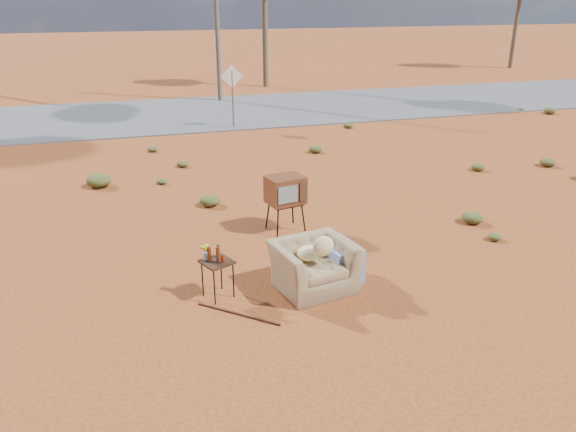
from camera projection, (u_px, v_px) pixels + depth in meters
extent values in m
plane|color=#98521E|center=(291.00, 295.00, 8.92)|extent=(140.00, 140.00, 0.00)
cube|color=#565659|center=(182.00, 114.00, 22.28)|extent=(140.00, 7.00, 0.04)
imported|color=olive|center=(313.00, 259.00, 8.94)|extent=(1.33, 0.99, 1.05)
ellipsoid|color=beige|center=(309.00, 253.00, 8.93)|extent=(0.38, 0.38, 0.22)
ellipsoid|color=beige|center=(323.00, 246.00, 8.69)|extent=(0.34, 0.17, 0.34)
cube|color=#203C93|center=(339.00, 261.00, 9.35)|extent=(0.64, 0.86, 0.62)
cube|color=black|center=(285.00, 203.00, 11.16)|extent=(0.71, 0.60, 0.03)
cylinder|color=black|center=(278.00, 223.00, 10.96)|extent=(0.04, 0.04, 0.57)
cylinder|color=black|center=(303.00, 218.00, 11.21)|extent=(0.04, 0.04, 0.57)
cylinder|color=black|center=(268.00, 216.00, 11.32)|extent=(0.04, 0.04, 0.57)
cylinder|color=black|center=(293.00, 211.00, 11.58)|extent=(0.04, 0.04, 0.57)
cube|color=#5D2C17|center=(285.00, 190.00, 11.06)|extent=(0.80, 0.68, 0.55)
cube|color=slate|center=(288.00, 195.00, 10.78)|extent=(0.42, 0.11, 0.34)
cube|color=#472D19|center=(303.00, 192.00, 10.93)|extent=(0.16, 0.05, 0.39)
cube|color=#361E13|center=(217.00, 262.00, 8.64)|extent=(0.57, 0.57, 0.03)
cylinder|color=black|center=(214.00, 287.00, 8.53)|extent=(0.02, 0.02, 0.61)
cylinder|color=black|center=(233.00, 280.00, 8.73)|extent=(0.02, 0.02, 0.61)
cylinder|color=black|center=(202.00, 279.00, 8.78)|extent=(0.02, 0.02, 0.61)
cylinder|color=black|center=(221.00, 272.00, 8.98)|extent=(0.02, 0.02, 0.61)
cylinder|color=#4B200C|center=(209.00, 255.00, 8.57)|extent=(0.06, 0.06, 0.23)
cylinder|color=#4B200C|center=(218.00, 256.00, 8.53)|extent=(0.06, 0.06, 0.24)
cylinder|color=#294F22|center=(218.00, 251.00, 8.71)|extent=(0.05, 0.05, 0.21)
cylinder|color=#AF2C0E|center=(223.00, 259.00, 8.58)|extent=(0.06, 0.06, 0.11)
cylinder|color=silver|center=(205.00, 257.00, 8.63)|extent=(0.07, 0.07, 0.12)
ellipsoid|color=yellow|center=(204.00, 248.00, 8.58)|extent=(0.14, 0.14, 0.10)
cylinder|color=#492413|center=(238.00, 314.00, 8.35)|extent=(1.07, 0.96, 0.04)
cylinder|color=brown|center=(233.00, 100.00, 19.64)|extent=(0.06, 0.06, 2.00)
cube|color=silver|center=(232.00, 76.00, 19.34)|extent=(0.78, 0.04, 0.78)
cylinder|color=brown|center=(265.00, 14.00, 27.66)|extent=(0.28, 0.28, 7.00)
cylinder|color=brown|center=(517.00, 14.00, 34.93)|extent=(0.28, 0.28, 6.50)
cylinder|color=brown|center=(216.00, 5.00, 23.56)|extent=(0.20, 0.20, 8.00)
ellipsoid|color=#464C21|center=(473.00, 217.00, 11.67)|extent=(0.44, 0.44, 0.24)
ellipsoid|color=#464C21|center=(99.00, 180.00, 13.85)|extent=(0.60, 0.60, 0.33)
ellipsoid|color=#464C21|center=(478.00, 167.00, 15.14)|extent=(0.36, 0.36, 0.20)
ellipsoid|color=#464C21|center=(316.00, 149.00, 16.85)|extent=(0.40, 0.40, 0.22)
ellipsoid|color=#464C21|center=(153.00, 149.00, 16.96)|extent=(0.30, 0.30, 0.17)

